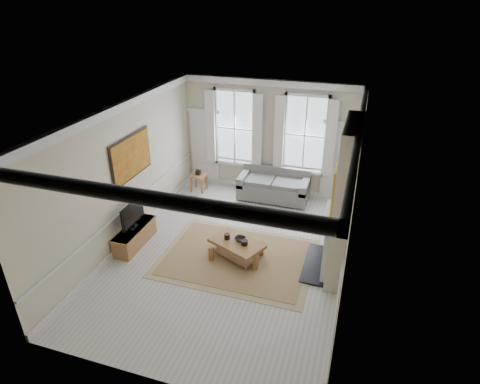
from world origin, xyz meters
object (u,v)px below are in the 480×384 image
(sofa, at_px, (274,187))
(coffee_table, at_px, (237,245))
(side_table, at_px, (198,178))
(tv_stand, at_px, (135,236))

(sofa, relative_size, coffee_table, 1.46)
(sofa, xyz_separation_m, side_table, (-2.33, -0.22, 0.06))
(coffee_table, xyz_separation_m, tv_stand, (-2.53, -0.22, -0.13))
(sofa, height_order, tv_stand, sofa)
(sofa, height_order, coffee_table, sofa)
(side_table, relative_size, tv_stand, 0.40)
(sofa, distance_m, side_table, 2.34)
(sofa, distance_m, coffee_table, 3.21)
(coffee_table, bearing_deg, sofa, 111.70)
(sofa, xyz_separation_m, tv_stand, (-2.65, -3.43, -0.13))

